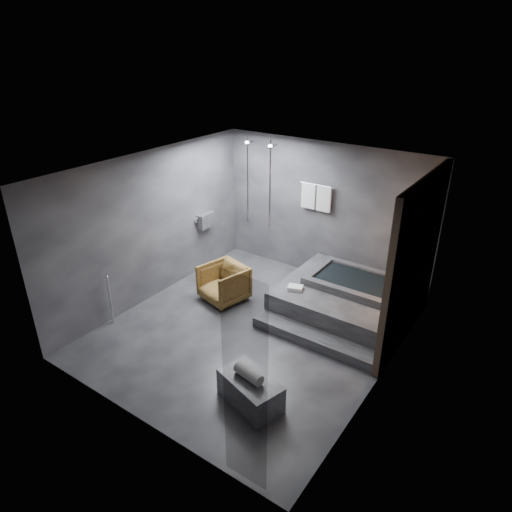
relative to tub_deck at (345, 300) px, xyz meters
The scene contains 7 objects.
room 2.02m from the tub_deck, 118.47° to the right, with size 5.00×5.04×2.82m.
tub_deck is the anchor object (origin of this frame).
tub_step 1.19m from the tub_deck, 90.00° to the right, with size 2.20×0.36×0.18m, color #2D2D2F.
concrete_bench 2.86m from the tub_deck, 91.55° to the right, with size 0.91×0.50×0.41m, color #303032.
driftwood_chair 2.27m from the tub_deck, 155.86° to the right, with size 0.76×0.78×0.71m, color #493012.
rolled_towel 2.88m from the tub_deck, 91.99° to the right, with size 0.16×0.16×0.44m, color silver.
deck_towel 0.97m from the tub_deck, 141.33° to the right, with size 0.26×0.19×0.07m, color white.
Camera 1 is at (3.78, -5.31, 4.56)m, focal length 32.00 mm.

